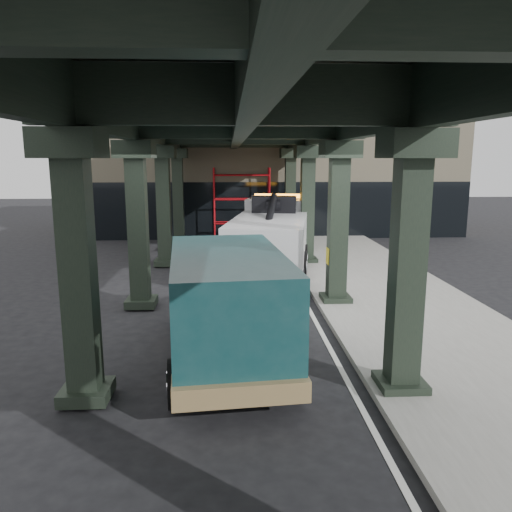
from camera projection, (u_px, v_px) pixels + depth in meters
name	position (u px, v px, depth m)	size (l,w,h in m)	color
ground	(256.00, 327.00, 13.50)	(90.00, 90.00, 0.00)	black
sidewalk	(395.00, 301.00, 15.69)	(5.00, 40.00, 0.15)	gray
lane_stripe	(307.00, 305.00, 15.55)	(0.12, 38.00, 0.01)	silver
viaduct	(238.00, 124.00, 14.39)	(7.40, 32.00, 6.40)	black
building	(270.00, 166.00, 32.43)	(22.00, 10.00, 8.00)	#C6B793
scaffolding	(242.00, 202.00, 27.45)	(3.08, 0.88, 4.00)	#B80E15
tow_truck	(273.00, 232.00, 20.39)	(4.10, 9.73, 3.10)	black
towed_van	(226.00, 302.00, 11.01)	(3.02, 6.48, 2.55)	#10393C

